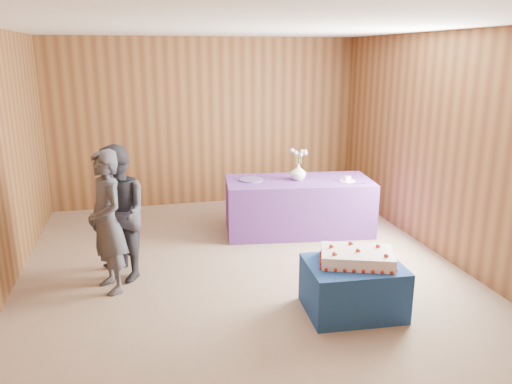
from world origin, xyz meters
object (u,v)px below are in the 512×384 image
object	(u,v)px
sheet_cake	(357,257)
guest_left	(107,222)
vase	(298,172)
cake_table	(353,288)
serving_table	(298,206)
guest_right	(118,214)

from	to	relation	value
sheet_cake	guest_left	bearing A→B (deg)	176.24
vase	sheet_cake	bearing A→B (deg)	-93.65
cake_table	serving_table	xyz separation A→B (m)	(0.19, 2.30, 0.12)
vase	guest_left	size ratio (longest dim) A/B	0.15
serving_table	guest_right	bearing A→B (deg)	-150.08
cake_table	guest_right	distance (m)	2.61
vase	guest_left	distance (m)	2.79
cake_table	guest_right	size ratio (longest dim) A/B	0.60
vase	serving_table	bearing A→B (deg)	-28.32
vase	cake_table	bearing A→B (deg)	-94.38
cake_table	serving_table	bearing A→B (deg)	88.71
cake_table	sheet_cake	world-z (taller)	sheet_cake
cake_table	serving_table	world-z (taller)	serving_table
cake_table	guest_left	bearing A→B (deg)	159.39
serving_table	guest_left	bearing A→B (deg)	-145.72
sheet_cake	vase	size ratio (longest dim) A/B	3.66
cake_table	vase	xyz separation A→B (m)	(0.18, 2.31, 0.61)
guest_right	sheet_cake	bearing A→B (deg)	34.09
serving_table	guest_right	world-z (taller)	guest_right
vase	guest_left	bearing A→B (deg)	-152.72
cake_table	guest_left	size ratio (longest dim) A/B	0.59
serving_table	guest_left	distance (m)	2.83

